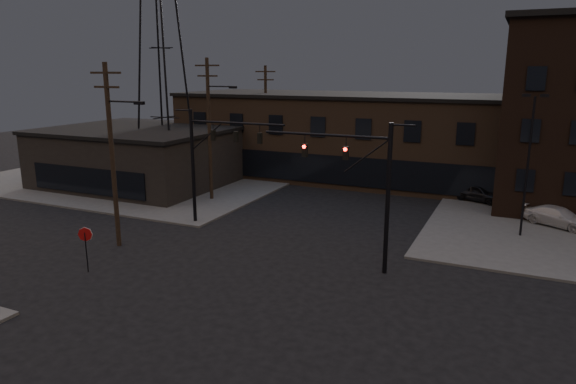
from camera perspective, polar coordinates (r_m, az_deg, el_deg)
The scene contains 15 objects.
ground at distance 26.59m, azimuth -5.76°, elevation -10.04°, with size 140.00×140.00×0.00m, color black.
sidewalk_nw at distance 56.09m, azimuth -13.92°, elevation 2.24°, with size 30.00×30.00×0.15m, color #474744.
building_row at distance 50.97m, azimuth 10.25°, elevation 5.80°, with size 40.00×12.00×8.00m, color #493526.
building_left at distance 49.87m, azimuth -16.53°, elevation 3.56°, with size 16.00×12.00×5.00m, color black.
traffic_signal_near at distance 27.05m, azimuth 8.76°, elevation 1.25°, with size 7.12×0.24×8.00m.
traffic_signal_far at distance 35.20m, azimuth -8.86°, elevation 4.19°, with size 7.12×0.24×8.00m.
stop_sign at distance 29.26m, azimuth -21.59°, elevation -4.88°, with size 0.72×0.33×2.48m.
utility_pole_near at distance 32.10m, azimuth -18.91°, elevation 4.29°, with size 3.70×0.28×11.00m.
utility_pole_mid at distance 42.05m, azimuth -8.68°, elevation 7.21°, with size 3.70×0.28×11.50m.
utility_pole_far at distance 52.96m, azimuth -2.48°, elevation 8.23°, with size 2.20×0.28×11.00m.
transmission_tower at distance 49.52m, azimuth -13.94°, elevation 15.28°, with size 7.00×7.00×25.00m, color black, non-canonical shape.
lot_light_a at distance 35.34m, azimuth 25.21°, elevation 3.93°, with size 1.50×0.28×9.14m.
parked_car_lot_a at distance 44.39m, azimuth 20.39°, elevation -0.07°, with size 1.67×4.15×1.41m, color black.
parked_car_lot_b at distance 39.59m, azimuth 27.85°, elevation -2.45°, with size 1.82×4.47×1.30m, color #B7B7B9.
car_crossing at distance 48.76m, azimuth 12.34°, elevation 1.61°, with size 1.79×5.14×1.69m, color black.
Camera 1 is at (12.48, -20.98, 10.55)m, focal length 32.00 mm.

